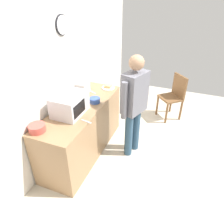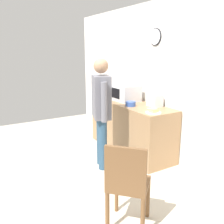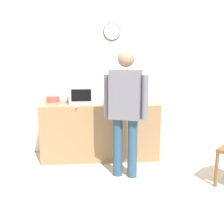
{
  "view_description": "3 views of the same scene",
  "coord_description": "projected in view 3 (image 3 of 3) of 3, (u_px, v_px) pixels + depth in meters",
  "views": [
    {
      "loc": [
        -2.57,
        -0.26,
        2.5
      ],
      "look_at": [
        -0.03,
        0.74,
        0.84
      ],
      "focal_mm": 33.75,
      "sensor_mm": 36.0,
      "label": 1
    },
    {
      "loc": [
        3.39,
        -1.3,
        1.8
      ],
      "look_at": [
        -0.12,
        0.82,
        0.78
      ],
      "focal_mm": 39.89,
      "sensor_mm": 36.0,
      "label": 2
    },
    {
      "loc": [
        -0.29,
        -2.89,
        1.56
      ],
      "look_at": [
        0.02,
        0.78,
        0.83
      ],
      "focal_mm": 42.05,
      "sensor_mm": 36.0,
      "label": 3
    }
  ],
  "objects": [
    {
      "name": "ground_plane",
      "position": [
        116.0,
        192.0,
        3.15
      ],
      "size": [
        6.0,
        6.0,
        0.0
      ],
      "primitive_type": "plane",
      "color": "beige"
    },
    {
      "name": "back_wall",
      "position": [
        107.0,
        76.0,
        4.46
      ],
      "size": [
        5.4,
        0.13,
        2.6
      ],
      "color": "silver",
      "rests_on": "ground_plane"
    },
    {
      "name": "kitchen_counter",
      "position": [
        100.0,
        130.0,
        4.24
      ],
      "size": [
        1.83,
        0.62,
        0.89
      ],
      "primitive_type": "cube",
      "color": "#93704C",
      "rests_on": "ground_plane"
    },
    {
      "name": "microwave",
      "position": [
        85.0,
        94.0,
        4.15
      ],
      "size": [
        0.5,
        0.39,
        0.3
      ],
      "color": "silver",
      "rests_on": "kitchen_counter"
    },
    {
      "name": "sandwich_plate",
      "position": [
        150.0,
        103.0,
        4.08
      ],
      "size": [
        0.23,
        0.23,
        0.07
      ],
      "color": "white",
      "rests_on": "kitchen_counter"
    },
    {
      "name": "salad_bowl",
      "position": [
        53.0,
        99.0,
        4.28
      ],
      "size": [
        0.21,
        0.21,
        0.09
      ],
      "primitive_type": "cylinder",
      "color": "#C64C42",
      "rests_on": "kitchen_counter"
    },
    {
      "name": "cereal_bowl",
      "position": [
        113.0,
        102.0,
        4.02
      ],
      "size": [
        0.17,
        0.17,
        0.08
      ],
      "primitive_type": "cylinder",
      "color": "#33519E",
      "rests_on": "kitchen_counter"
    },
    {
      "name": "toaster",
      "position": [
        125.0,
        95.0,
        4.35
      ],
      "size": [
        0.22,
        0.18,
        0.2
      ],
      "primitive_type": "cube",
      "color": "silver",
      "rests_on": "kitchen_counter"
    },
    {
      "name": "fork_utensil",
      "position": [
        132.0,
        102.0,
        4.25
      ],
      "size": [
        0.09,
        0.16,
        0.01
      ],
      "primitive_type": "cube",
      "rotation": [
        0.0,
        0.0,
        1.14
      ],
      "color": "silver",
      "rests_on": "kitchen_counter"
    },
    {
      "name": "spoon_utensil",
      "position": [
        77.0,
        106.0,
        3.86
      ],
      "size": [
        0.05,
        0.17,
        0.01
      ],
      "primitive_type": "cube",
      "rotation": [
        0.0,
        0.0,
        1.39
      ],
      "color": "silver",
      "rests_on": "kitchen_counter"
    },
    {
      "name": "person_standing",
      "position": [
        125.0,
        105.0,
        3.42
      ],
      "size": [
        0.56,
        0.36,
        1.69
      ],
      "color": "navy",
      "rests_on": "ground_plane"
    }
  ]
}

